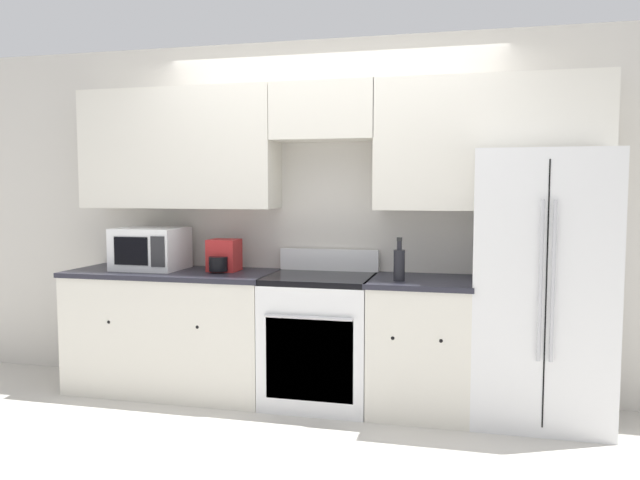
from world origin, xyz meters
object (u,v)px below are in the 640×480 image
refrigerator (540,286)px  microwave (151,249)px  oven_range (319,339)px  bottle (399,264)px

refrigerator → microwave: refrigerator is taller
oven_range → microwave: (-1.32, 0.04, 0.60)m
bottle → refrigerator: bearing=11.4°
microwave → refrigerator: bearing=0.3°
refrigerator → bottle: size_ratio=6.12×
oven_range → refrigerator: refrigerator is taller
oven_range → bottle: size_ratio=3.71×
oven_range → refrigerator: (1.47, 0.06, 0.42)m
oven_range → bottle: (0.57, -0.12, 0.56)m
refrigerator → bottle: bearing=-168.6°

